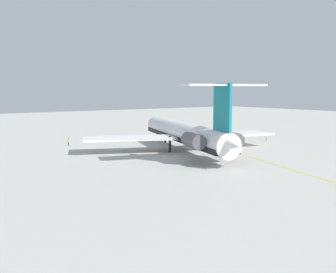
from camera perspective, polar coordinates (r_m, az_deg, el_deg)
The scene contains 5 objects.
ground at distance 85.51m, azimuth 6.93°, elevation -1.57°, with size 311.68×311.68×0.00m, color #B7B5AD.
main_jetliner at distance 78.69m, azimuth 2.69°, elevation 0.46°, with size 45.76×41.07×13.62m.
ground_crew_near_nose at distance 90.00m, azimuth -14.53°, elevation -0.63°, with size 0.33×0.33×1.70m.
ground_crew_near_tail at distance 99.46m, azimuth 14.34°, elevation 0.10°, with size 0.29×0.38×1.76m.
taxiway_centreline at distance 86.17m, azimuth 7.19°, elevation -1.51°, with size 103.05×0.36×0.01m, color gold.
Camera 1 is at (-63.02, 56.43, 12.52)m, focal length 41.18 mm.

